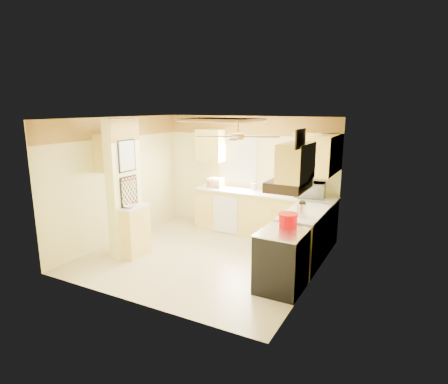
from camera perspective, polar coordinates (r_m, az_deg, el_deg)
The scene contains 34 objects.
floor at distance 7.01m, azimuth -2.99°, elevation -9.73°, with size 4.00×4.00×0.00m, color beige.
ceiling at distance 6.48m, azimuth -3.25°, elevation 11.14°, with size 4.00×4.00×0.00m, color white.
wall_back at distance 8.29m, azimuth 3.68°, elevation 2.82°, with size 4.00×4.00×0.00m, color #F3E694.
wall_front at distance 5.15m, azimuth -14.09°, elevation -3.80°, with size 4.00×4.00×0.00m, color #F3E694.
wall_left at distance 7.84m, azimuth -15.76°, elevation 1.77°, with size 3.80×3.80×0.00m, color #F3E694.
wall_right at distance 5.88m, azimuth 13.83°, elevation -1.72°, with size 3.80×3.80×0.00m, color #F3E694.
wallpaper_border at distance 8.15m, azimuth 3.72°, elevation 10.08°, with size 4.00×0.02×0.40m, color gold.
partition_column at distance 7.01m, azimuth -14.98°, elevation 0.54°, with size 0.20×0.70×2.50m, color #F3E694.
partition_ledge at distance 7.07m, azimuth -13.29°, elevation -5.98°, with size 0.25×0.55×0.90m, color #DEBF54.
ledge_top at distance 6.94m, azimuth -13.49°, elevation -2.30°, with size 0.28×0.58×0.04m, color white.
lower_cabinets_back at distance 8.01m, azimuth 5.97°, elevation -3.46°, with size 3.00×0.60×0.90m, color #DEBF54.
lower_cabinets_right at distance 6.74m, azimuth 12.27°, elevation -6.87°, with size 0.60×1.40×0.90m, color #DEBF54.
countertop_back at distance 7.88m, azimuth 6.02°, elevation -0.20°, with size 3.04×0.64×0.04m, color white.
countertop_right at distance 6.60m, azimuth 12.38°, elevation -3.02°, with size 0.64×1.44×0.04m, color white.
dishwasher_panel at distance 8.04m, azimuth 0.16°, elevation -3.47°, with size 0.58×0.02×0.80m, color white.
window at distance 8.33m, azimuth 2.10°, elevation 4.98°, with size 0.92×0.02×1.02m.
upper_cab_back_left at distance 8.43m, azimuth -2.07°, elevation 7.13°, with size 0.60×0.35×0.70m, color #DEBF54.
upper_cab_back_right at distance 7.53m, azimuth 14.04°, elevation 6.06°, with size 0.90×0.35×0.70m, color #DEBF54.
upper_cab_right at distance 7.01m, azimuth 15.27°, elevation 5.51°, with size 0.35×1.00×0.70m, color #DEBF54.
upper_cab_left_wall at distance 7.45m, azimuth -16.38°, elevation 5.85°, with size 0.35×0.75×0.70m, color #DEBF54.
upper_cab_over_stove at distance 5.27m, azimuth 10.90°, elevation 4.52°, with size 0.35×0.76×0.52m, color #DEBF54.
stove at distance 5.72m, azimuth 8.75°, elevation -10.27°, with size 0.68×0.77×0.92m.
range_hood at distance 5.35m, azimuth 9.88°, elevation 1.10°, with size 0.50×0.76×0.14m, color black.
poster_menu at distance 6.83m, azimuth -14.58°, elevation 5.37°, with size 0.02×0.42×0.57m.
poster_nashville at distance 6.94m, azimuth -14.28°, elevation 0.04°, with size 0.02×0.42×0.57m.
ceiling_light_panel at distance 6.86m, azimuth -0.32°, elevation 10.89°, with size 1.35×0.95×0.06m.
ceiling_fan at distance 5.39m, azimuth 2.09°, elevation 8.53°, with size 1.15×1.15×0.26m.
vent_grate at distance 4.85m, azimuth 11.59°, elevation 7.95°, with size 0.02×0.40×0.25m, color black.
microwave at distance 7.55m, azimuth 13.01°, elevation 0.31°, with size 0.56×0.38×0.31m, color white.
bowl at distance 6.86m, azimuth -14.13°, elevation -2.12°, with size 0.21×0.21×0.05m, color white.
dutch_oven at distance 5.77m, azimuth 9.73°, elevation -4.20°, with size 0.31×0.31×0.20m.
kettle at distance 6.22m, azimuth 11.81°, elevation -2.64°, with size 0.17×0.17×0.26m.
dish_rack at distance 8.34m, azimuth -1.33°, elevation 1.25°, with size 0.36×0.27×0.21m.
utensil_crock at distance 8.11m, azimuth 4.60°, elevation 0.85°, with size 0.11×0.11×0.21m.
Camera 1 is at (3.35, -5.54, 2.70)m, focal length 30.00 mm.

